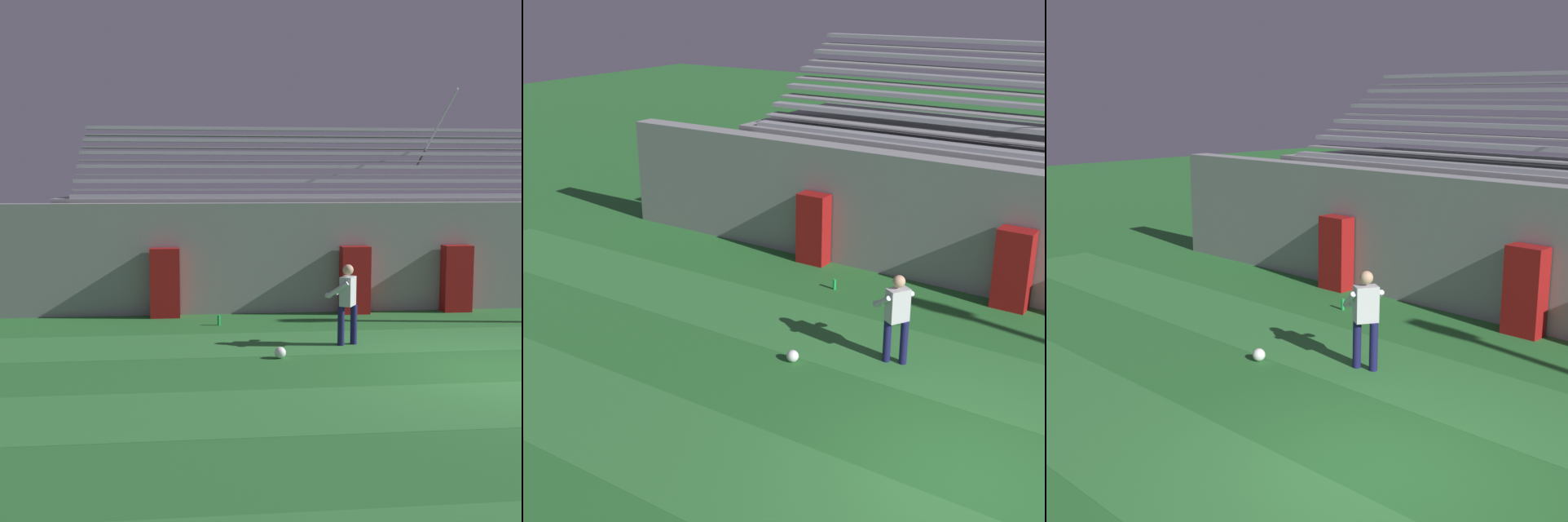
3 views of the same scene
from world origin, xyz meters
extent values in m
plane|color=#286B2D|center=(0.00, 0.00, 0.00)|extent=(80.00, 80.00, 0.00)
cube|color=#337A38|center=(0.00, 2.76, 0.00)|extent=(28.00, 2.19, 0.01)
cube|color=gray|center=(0.00, 6.50, 1.40)|extent=(24.00, 0.60, 2.80)
cube|color=maroon|center=(-1.34, 5.95, 0.86)|extent=(0.73, 0.44, 1.72)
cube|color=maroon|center=(1.34, 5.95, 0.86)|extent=(0.73, 0.44, 1.72)
cube|color=maroon|center=(-6.12, 5.95, 0.86)|extent=(0.73, 0.44, 1.72)
cube|color=gray|center=(0.00, 9.20, 1.45)|extent=(18.00, 4.60, 2.90)
cube|color=#A8AAB2|center=(0.00, 7.25, 2.95)|extent=(17.10, 0.36, 0.10)
cube|color=gray|center=(0.00, 7.05, 2.72)|extent=(17.10, 0.60, 0.04)
cube|color=#A8AAB2|center=(0.00, 7.95, 3.35)|extent=(17.10, 0.36, 0.10)
cube|color=gray|center=(0.00, 7.75, 3.12)|extent=(17.10, 0.60, 0.04)
cube|color=#A8AAB2|center=(0.00, 8.65, 3.75)|extent=(17.10, 0.36, 0.10)
cube|color=gray|center=(0.00, 8.45, 3.52)|extent=(17.10, 0.60, 0.04)
cube|color=#A8AAB2|center=(0.00, 9.35, 4.15)|extent=(17.10, 0.36, 0.10)
cube|color=gray|center=(0.00, 9.15, 3.92)|extent=(17.10, 0.60, 0.04)
cube|color=#A8AAB2|center=(0.00, 10.05, 4.55)|extent=(17.10, 0.36, 0.10)
cube|color=gray|center=(0.00, 9.85, 4.32)|extent=(17.10, 0.60, 0.04)
cube|color=#A8AAB2|center=(0.00, 10.75, 4.95)|extent=(17.10, 0.36, 0.10)
cube|color=gray|center=(0.00, 10.55, 4.72)|extent=(17.10, 0.60, 0.04)
cylinder|color=#A8AAB2|center=(1.67, 8.75, 4.80)|extent=(0.06, 3.33, 2.05)
cylinder|color=#19194C|center=(-2.47, 2.45, 0.41)|extent=(0.19, 0.19, 0.82)
cylinder|color=#19194C|center=(-2.18, 2.54, 0.41)|extent=(0.19, 0.19, 0.82)
cube|color=silver|center=(-2.32, 2.49, 1.12)|extent=(0.40, 0.45, 0.60)
sphere|color=tan|center=(-2.32, 2.49, 1.56)|extent=(0.22, 0.22, 0.22)
cylinder|color=silver|center=(-2.57, 2.36, 1.17)|extent=(0.45, 0.32, 0.37)
cylinder|color=silver|center=(-2.32, 2.77, 1.17)|extent=(0.45, 0.32, 0.37)
cube|color=silver|center=(-2.72, 2.50, 1.04)|extent=(0.15, 0.15, 0.08)
cube|color=silver|center=(-2.51, 2.84, 1.04)|extent=(0.15, 0.15, 0.08)
sphere|color=white|center=(-3.85, 1.51, 0.11)|extent=(0.22, 0.22, 0.22)
cylinder|color=green|center=(-4.86, 4.78, 0.12)|extent=(0.07, 0.07, 0.24)
camera|label=1|loc=(-5.69, -11.93, 3.40)|focal=50.00mm
camera|label=2|loc=(2.35, -8.17, 6.32)|focal=50.00mm
camera|label=3|loc=(4.94, -6.25, 4.41)|focal=50.00mm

